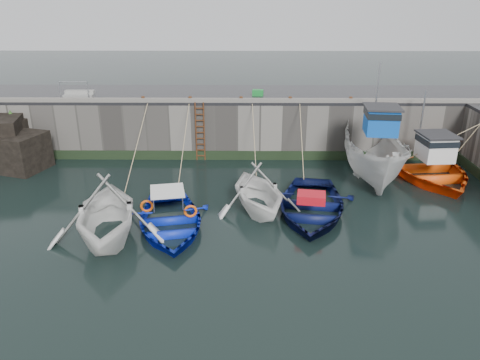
{
  "coord_description": "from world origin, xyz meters",
  "views": [
    {
      "loc": [
        0.36,
        -14.28,
        8.64
      ],
      "look_at": [
        0.2,
        4.03,
        1.2
      ],
      "focal_mm": 35.0,
      "sensor_mm": 36.0,
      "label": 1
    }
  ],
  "objects_px": {
    "boat_far_white": "(375,155)",
    "bollard_e": "(351,99)",
    "boat_near_white": "(109,237)",
    "boat_near_blacktrim": "(258,210)",
    "bollard_b": "(190,99)",
    "bollard_c": "(241,99)",
    "boat_near_navy": "(310,213)",
    "boat_near_blue": "(170,228)",
    "ladder": "(200,132)",
    "bollard_a": "(143,99)",
    "fish_crate": "(258,93)",
    "bollard_d": "(290,99)",
    "boat_far_orange": "(427,167)"
  },
  "relations": [
    {
      "from": "bollard_b",
      "to": "bollard_a",
      "type": "bearing_deg",
      "value": 180.0
    },
    {
      "from": "bollard_b",
      "to": "bollard_c",
      "type": "height_order",
      "value": "same"
    },
    {
      "from": "bollard_c",
      "to": "bollard_e",
      "type": "distance_m",
      "value": 5.8
    },
    {
      "from": "boat_far_white",
      "to": "bollard_a",
      "type": "distance_m",
      "value": 12.29
    },
    {
      "from": "bollard_a",
      "to": "boat_near_blue",
      "type": "bearing_deg",
      "value": -73.44
    },
    {
      "from": "fish_crate",
      "to": "bollard_b",
      "type": "bearing_deg",
      "value": -149.34
    },
    {
      "from": "ladder",
      "to": "boat_near_white",
      "type": "height_order",
      "value": "ladder"
    },
    {
      "from": "bollard_a",
      "to": "boat_far_orange",
      "type": "bearing_deg",
      "value": -10.06
    },
    {
      "from": "boat_near_blue",
      "to": "fish_crate",
      "type": "relative_size",
      "value": 8.59
    },
    {
      "from": "boat_near_blacktrim",
      "to": "bollard_c",
      "type": "xyz_separation_m",
      "value": [
        -0.75,
        6.6,
        3.3
      ]
    },
    {
      "from": "boat_near_white",
      "to": "bollard_e",
      "type": "height_order",
      "value": "bollard_e"
    },
    {
      "from": "boat_near_blacktrim",
      "to": "bollard_a",
      "type": "distance_m",
      "value": 9.48
    },
    {
      "from": "boat_near_blue",
      "to": "ladder",
      "type": "bearing_deg",
      "value": 75.05
    },
    {
      "from": "boat_near_white",
      "to": "boat_far_white",
      "type": "relative_size",
      "value": 0.7
    },
    {
      "from": "boat_far_orange",
      "to": "bollard_e",
      "type": "xyz_separation_m",
      "value": [
        -3.5,
        2.57,
        2.85
      ]
    },
    {
      "from": "ladder",
      "to": "bollard_d",
      "type": "distance_m",
      "value": 5.11
    },
    {
      "from": "boat_far_white",
      "to": "bollard_e",
      "type": "height_order",
      "value": "boat_far_white"
    },
    {
      "from": "fish_crate",
      "to": "bollard_a",
      "type": "distance_m",
      "value": 6.34
    },
    {
      "from": "ladder",
      "to": "boat_near_navy",
      "type": "bearing_deg",
      "value": -51.86
    },
    {
      "from": "bollard_b",
      "to": "bollard_d",
      "type": "distance_m",
      "value": 5.3
    },
    {
      "from": "boat_near_blue",
      "to": "bollard_d",
      "type": "bearing_deg",
      "value": 46.11
    },
    {
      "from": "boat_near_blue",
      "to": "bollard_b",
      "type": "height_order",
      "value": "bollard_b"
    },
    {
      "from": "fish_crate",
      "to": "bollard_a",
      "type": "height_order",
      "value": "fish_crate"
    },
    {
      "from": "bollard_b",
      "to": "bollard_c",
      "type": "xyz_separation_m",
      "value": [
        2.7,
        0.0,
        0.0
      ]
    },
    {
      "from": "ladder",
      "to": "bollard_a",
      "type": "relative_size",
      "value": 11.43
    },
    {
      "from": "bollard_a",
      "to": "bollard_c",
      "type": "distance_m",
      "value": 5.2
    },
    {
      "from": "boat_near_blue",
      "to": "boat_far_orange",
      "type": "height_order",
      "value": "boat_far_orange"
    },
    {
      "from": "fish_crate",
      "to": "bollard_b",
      "type": "xyz_separation_m",
      "value": [
        -3.63,
        -1.61,
        -0.02
      ]
    },
    {
      "from": "boat_far_white",
      "to": "bollard_d",
      "type": "xyz_separation_m",
      "value": [
        -3.95,
        2.91,
        2.13
      ]
    },
    {
      "from": "boat_near_navy",
      "to": "bollard_e",
      "type": "relative_size",
      "value": 20.33
    },
    {
      "from": "bollard_a",
      "to": "bollard_b",
      "type": "distance_m",
      "value": 2.5
    },
    {
      "from": "boat_near_white",
      "to": "boat_near_blacktrim",
      "type": "bearing_deg",
      "value": 12.68
    },
    {
      "from": "bollard_c",
      "to": "bollard_e",
      "type": "height_order",
      "value": "same"
    },
    {
      "from": "boat_near_navy",
      "to": "bollard_e",
      "type": "xyz_separation_m",
      "value": [
        2.85,
        6.89,
        3.3
      ]
    },
    {
      "from": "boat_far_white",
      "to": "ladder",
      "type": "bearing_deg",
      "value": 169.33
    },
    {
      "from": "fish_crate",
      "to": "bollard_b",
      "type": "distance_m",
      "value": 3.97
    },
    {
      "from": "boat_far_orange",
      "to": "boat_near_white",
      "type": "bearing_deg",
      "value": -161.03
    },
    {
      "from": "boat_far_white",
      "to": "boat_far_orange",
      "type": "height_order",
      "value": "boat_far_white"
    },
    {
      "from": "boat_near_blacktrim",
      "to": "boat_far_white",
      "type": "height_order",
      "value": "boat_far_white"
    },
    {
      "from": "boat_near_navy",
      "to": "fish_crate",
      "type": "distance_m",
      "value": 9.35
    },
    {
      "from": "boat_near_white",
      "to": "boat_near_blacktrim",
      "type": "distance_m",
      "value": 6.2
    },
    {
      "from": "ladder",
      "to": "fish_crate",
      "type": "relative_size",
      "value": 5.28
    },
    {
      "from": "bollard_c",
      "to": "fish_crate",
      "type": "bearing_deg",
      "value": 59.91
    },
    {
      "from": "boat_near_navy",
      "to": "boat_far_orange",
      "type": "relative_size",
      "value": 0.78
    },
    {
      "from": "boat_far_white",
      "to": "boat_near_white",
      "type": "bearing_deg",
      "value": -146.14
    },
    {
      "from": "boat_near_blacktrim",
      "to": "boat_near_navy",
      "type": "xyz_separation_m",
      "value": [
        2.2,
        -0.3,
        0.0
      ]
    },
    {
      "from": "boat_far_white",
      "to": "bollard_b",
      "type": "relative_size",
      "value": 26.8
    },
    {
      "from": "boat_far_white",
      "to": "bollard_e",
      "type": "bearing_deg",
      "value": 110.14
    },
    {
      "from": "ladder",
      "to": "bollard_c",
      "type": "height_order",
      "value": "bollard_c"
    },
    {
      "from": "boat_near_navy",
      "to": "bollard_c",
      "type": "height_order",
      "value": "bollard_c"
    }
  ]
}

